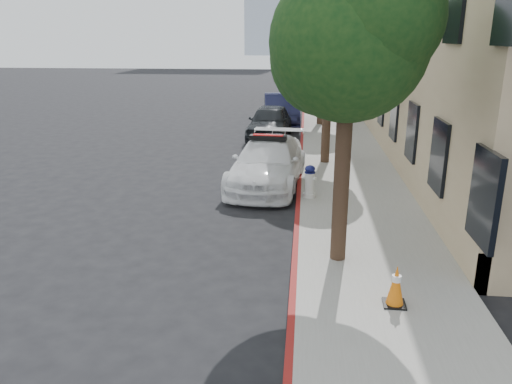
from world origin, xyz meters
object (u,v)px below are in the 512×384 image
object	(u,v)px
parked_car_mid	(270,122)
parked_car_far	(281,109)
fire_hydrant	(310,182)
police_car	(268,163)
traffic_cone	(396,286)

from	to	relation	value
parked_car_mid	parked_car_far	bearing A→B (deg)	88.57
parked_car_far	fire_hydrant	xyz separation A→B (m)	(1.43, -12.54, -0.20)
police_car	fire_hydrant	xyz separation A→B (m)	(1.25, -1.53, -0.12)
police_car	parked_car_mid	xyz separation A→B (m)	(-0.49, 7.41, 0.02)
parked_car_far	fire_hydrant	bearing A→B (deg)	-89.48
police_car	parked_car_mid	world-z (taller)	police_car
police_car	parked_car_mid	bearing A→B (deg)	98.80
parked_car_mid	traffic_cone	bearing A→B (deg)	-74.55
parked_car_mid	traffic_cone	size ratio (longest dim) A/B	6.14
fire_hydrant	traffic_cone	xyz separation A→B (m)	(1.37, -5.63, -0.09)
police_car	fire_hydrant	bearing A→B (deg)	-45.63
parked_car_far	police_car	bearing A→B (deg)	-95.05
police_car	parked_car_mid	size ratio (longest dim) A/B	1.17
fire_hydrant	traffic_cone	bearing A→B (deg)	-51.92
traffic_cone	parked_car_far	bearing A→B (deg)	98.78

